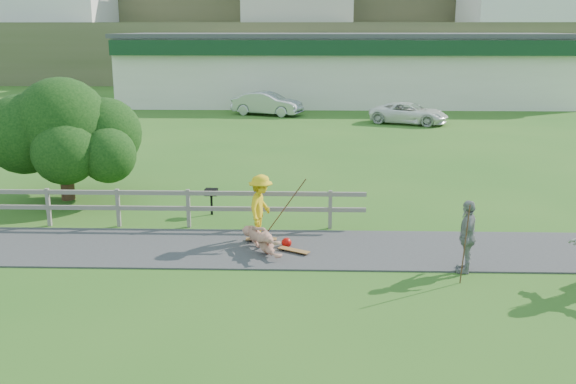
% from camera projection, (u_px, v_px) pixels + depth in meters
% --- Properties ---
extents(ground, '(260.00, 260.00, 0.00)m').
position_uv_depth(ground, '(249.00, 270.00, 14.96)').
color(ground, '#295F1B').
rests_on(ground, ground).
extents(path, '(34.00, 3.00, 0.04)m').
position_uv_depth(path, '(254.00, 248.00, 16.40)').
color(path, '#343336').
rests_on(path, ground).
extents(fence, '(15.05, 0.10, 1.10)m').
position_uv_depth(fence, '(96.00, 202.00, 18.11)').
color(fence, slate).
rests_on(fence, ground).
extents(strip_mall, '(32.50, 10.75, 5.10)m').
position_uv_depth(strip_mall, '(343.00, 68.00, 48.02)').
color(strip_mall, silver).
rests_on(strip_mall, ground).
extents(skater_rider, '(0.88, 1.23, 1.73)m').
position_uv_depth(skater_rider, '(261.00, 211.00, 16.70)').
color(skater_rider, yellow).
rests_on(skater_rider, ground).
extents(skater_fallen, '(1.80, 1.22, 0.66)m').
position_uv_depth(skater_fallen, '(262.00, 240.00, 16.11)').
color(skater_fallen, tan).
rests_on(skater_fallen, ground).
extents(spectator_b, '(0.67, 1.08, 1.71)m').
position_uv_depth(spectator_b, '(467.00, 236.00, 14.69)').
color(spectator_b, gray).
rests_on(spectator_b, ground).
extents(car_silver, '(4.79, 3.02, 1.49)m').
position_uv_depth(car_silver, '(267.00, 104.00, 41.35)').
color(car_silver, '#ACAEB4').
rests_on(car_silver, ground).
extents(car_white, '(4.97, 3.67, 1.26)m').
position_uv_depth(car_white, '(409.00, 113.00, 37.63)').
color(car_white, white).
rests_on(car_white, ground).
extents(tree, '(4.87, 4.87, 3.18)m').
position_uv_depth(tree, '(65.00, 152.00, 20.78)').
color(tree, black).
rests_on(tree, ground).
extents(bbq, '(0.39, 0.31, 0.80)m').
position_uv_depth(bbq, '(212.00, 202.00, 19.33)').
color(bbq, black).
rests_on(bbq, ground).
extents(longboard_rider, '(0.82, 0.22, 0.09)m').
position_uv_depth(longboard_rider, '(261.00, 241.00, 16.91)').
color(longboard_rider, olive).
rests_on(longboard_rider, ground).
extents(longboard_fallen, '(0.83, 0.60, 0.09)m').
position_uv_depth(longboard_fallen, '(294.00, 252.00, 16.06)').
color(longboard_fallen, olive).
rests_on(longboard_fallen, ground).
extents(helmet, '(0.26, 0.26, 0.26)m').
position_uv_depth(helmet, '(286.00, 243.00, 16.48)').
color(helmet, '#B00B06').
rests_on(helmet, ground).
extents(pole_rider, '(0.03, 0.03, 1.99)m').
position_uv_depth(pole_rider, '(284.00, 202.00, 17.04)').
color(pole_rider, '#503020').
rests_on(pole_rider, ground).
extents(pole_spec_left, '(0.03, 0.03, 1.80)m').
position_uv_depth(pole_spec_left, '(465.00, 245.00, 14.00)').
color(pole_spec_left, '#503020').
rests_on(pole_spec_left, ground).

